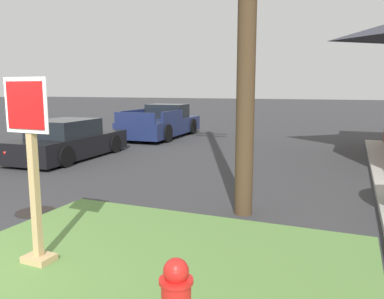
{
  "coord_description": "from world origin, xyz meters",
  "views": [
    {
      "loc": [
        4.4,
        -2.41,
        2.22
      ],
      "look_at": [
        1.97,
        3.5,
        1.22
      ],
      "focal_mm": 36.46,
      "sensor_mm": 36.0,
      "label": 1
    }
  ],
  "objects_px": {
    "manhole_cover": "(36,212)",
    "pickup_truck_navy": "(162,124)",
    "parked_sedan_black": "(69,141)",
    "stop_sign": "(33,178)"
  },
  "relations": [
    {
      "from": "stop_sign",
      "to": "manhole_cover",
      "type": "relative_size",
      "value": 3.25
    },
    {
      "from": "stop_sign",
      "to": "manhole_cover",
      "type": "xyz_separation_m",
      "value": [
        -1.68,
        1.69,
        -1.14
      ]
    },
    {
      "from": "parked_sedan_black",
      "to": "pickup_truck_navy",
      "type": "distance_m",
      "value": 6.08
    },
    {
      "from": "stop_sign",
      "to": "pickup_truck_navy",
      "type": "relative_size",
      "value": 0.43
    },
    {
      "from": "parked_sedan_black",
      "to": "manhole_cover",
      "type": "bearing_deg",
      "value": -56.18
    },
    {
      "from": "stop_sign",
      "to": "manhole_cover",
      "type": "bearing_deg",
      "value": 134.88
    },
    {
      "from": "stop_sign",
      "to": "manhole_cover",
      "type": "height_order",
      "value": "stop_sign"
    },
    {
      "from": "manhole_cover",
      "to": "pickup_truck_navy",
      "type": "height_order",
      "value": "pickup_truck_navy"
    },
    {
      "from": "stop_sign",
      "to": "pickup_truck_navy",
      "type": "xyz_separation_m",
      "value": [
        -4.56,
        12.48,
        -0.54
      ]
    },
    {
      "from": "manhole_cover",
      "to": "pickup_truck_navy",
      "type": "distance_m",
      "value": 11.19
    }
  ]
}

